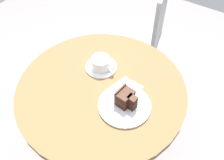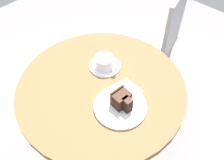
% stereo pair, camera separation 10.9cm
% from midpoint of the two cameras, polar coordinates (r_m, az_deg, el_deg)
% --- Properties ---
extents(ground_plane, '(4.40, 4.40, 0.01)m').
position_cam_midpoint_polar(ground_plane, '(1.75, -3.63, -17.08)').
color(ground_plane, gray).
rests_on(ground_plane, ground).
extents(cafe_table, '(0.80, 0.80, 0.72)m').
position_cam_midpoint_polar(cafe_table, '(1.22, -5.01, -5.27)').
color(cafe_table, brown).
rests_on(cafe_table, ground).
extents(saucer, '(0.16, 0.16, 0.01)m').
position_cam_midpoint_polar(saucer, '(1.20, -5.22, 2.99)').
color(saucer, white).
rests_on(saucer, cafe_table).
extents(coffee_cup, '(0.13, 0.09, 0.06)m').
position_cam_midpoint_polar(coffee_cup, '(1.17, -5.28, 3.96)').
color(coffee_cup, white).
rests_on(coffee_cup, saucer).
extents(teaspoon, '(0.09, 0.02, 0.00)m').
position_cam_midpoint_polar(teaspoon, '(1.21, -3.18, 3.82)').
color(teaspoon, '#B7B7BC').
rests_on(teaspoon, saucer).
extents(cake_plate, '(0.23, 0.23, 0.01)m').
position_cam_midpoint_polar(cake_plate, '(1.05, 0.02, -6.29)').
color(cake_plate, white).
rests_on(cake_plate, cafe_table).
extents(cake_slice, '(0.09, 0.08, 0.08)m').
position_cam_midpoint_polar(cake_slice, '(1.02, 0.26, -4.61)').
color(cake_slice, black).
rests_on(cake_slice, cake_plate).
extents(fork, '(0.15, 0.03, 0.00)m').
position_cam_midpoint_polar(fork, '(1.05, 2.98, -5.70)').
color(fork, '#B7B7BC').
rests_on(fork, cake_plate).
extents(napkin, '(0.15, 0.15, 0.00)m').
position_cam_midpoint_polar(napkin, '(1.10, 0.54, -2.57)').
color(napkin, silver).
rests_on(napkin, cafe_table).
extents(cafe_chair, '(0.47, 0.47, 0.91)m').
position_cam_midpoint_polar(cafe_chair, '(1.70, 5.91, 10.69)').
color(cafe_chair, '#9E9EA3').
rests_on(cafe_chair, ground).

